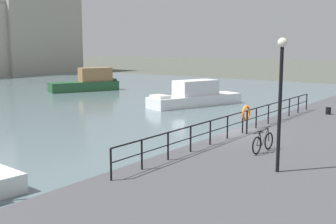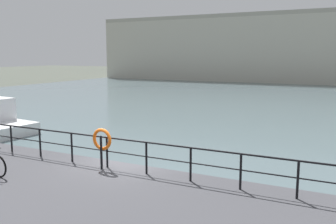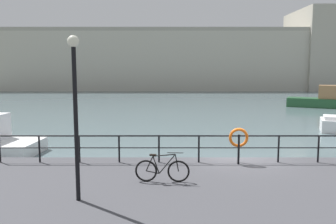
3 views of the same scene
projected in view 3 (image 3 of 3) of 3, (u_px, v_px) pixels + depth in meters
The scene contains 8 objects.
ground_plane at pixel (236, 180), 14.67m from camera, with size 240.00×240.00×0.00m, color #4C5147.
water_basin at pixel (189, 104), 44.62m from camera, with size 80.00×60.00×0.01m, color slate.
harbor_building at pixel (216, 59), 73.84m from camera, with size 78.35×16.54×16.15m.
moored_green_narrowboat at pixel (325, 99), 40.50m from camera, with size 7.81×5.20×2.59m.
quay_railing at pixel (237, 144), 13.70m from camera, with size 18.69×0.07×1.08m.
parked_bicycle at pixel (161, 170), 11.39m from camera, with size 1.77×0.15×0.98m.
life_ring_stand at pixel (237, 139), 13.47m from camera, with size 0.75×0.16×1.40m.
quay_lamp_post at pixel (73, 97), 9.50m from camera, with size 0.32×0.32×4.54m.
Camera 3 is at (-2.89, -14.17, 4.68)m, focal length 37.73 mm.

